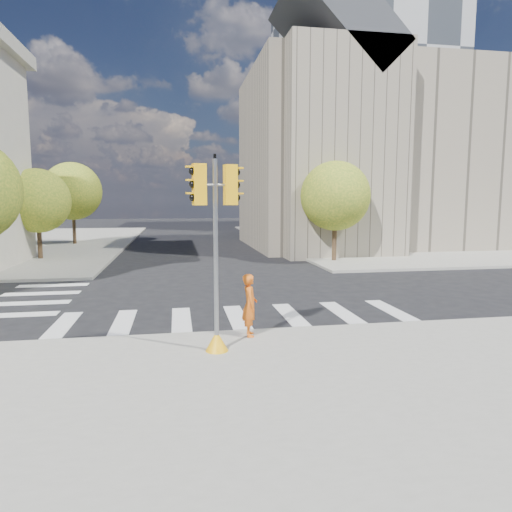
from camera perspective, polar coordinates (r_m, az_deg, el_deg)
The scene contains 14 objects.
ground at distance 17.05m, azimuth -2.96°, elevation -5.93°, with size 160.00×160.00×0.00m, color black.
sidewalk_near at distance 6.94m, azimuth 9.39°, elevation -25.70°, with size 30.00×14.00×0.15m, color gray.
sidewalk_far_right at distance 48.00m, azimuth 17.41°, elevation 2.23°, with size 28.00×40.00×0.15m, color gray.
civic_building at distance 39.87m, azimuth 16.66°, elevation 11.69°, with size 26.00×16.00×19.39m.
office_tower at distance 64.21m, azimuth 12.75°, elevation 16.88°, with size 20.00×18.00×30.00m, color #9EA0A3.
tree_lw_mid at distance 31.66m, azimuth -25.66°, elevation 6.24°, with size 4.00×4.00×5.77m.
tree_lw_far at distance 41.39m, azimuth -21.97°, elevation 7.52°, with size 4.80×4.80×6.95m.
tree_re_near at distance 28.15m, azimuth 9.88°, elevation 7.40°, with size 4.20×4.20×6.16m.
tree_re_mid at distance 39.65m, azimuth 3.97°, elevation 7.78°, with size 4.60×4.60×6.66m.
tree_re_far at distance 51.38m, azimuth 0.74°, elevation 7.08°, with size 4.00×4.00×5.88m.
lamp_near at distance 32.10m, azimuth 8.32°, elevation 8.31°, with size 0.35×0.18×8.11m.
lamp_far at distance 45.61m, azimuth 2.77°, elevation 7.97°, with size 0.35×0.18×8.11m.
traffic_signal at distance 10.96m, azimuth -5.02°, elevation -1.69°, with size 1.08×0.56×4.73m.
photographer at distance 12.37m, azimuth -0.79°, elevation -6.14°, with size 0.62×0.41×1.70m, color orange.
Camera 1 is at (-2.00, -16.50, 3.82)m, focal length 32.00 mm.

